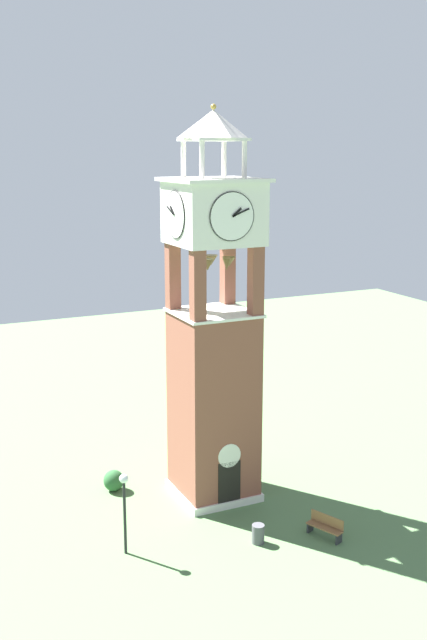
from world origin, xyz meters
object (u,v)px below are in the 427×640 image
(lamp_post, at_px, (124,498))
(clock_tower, at_px, (214,344))
(park_bench, at_px, (325,526))
(trash_bin, at_px, (258,534))

(lamp_post, bearing_deg, clock_tower, 31.29)
(clock_tower, xyz_separation_m, park_bench, (2.51, -5.64, -6.83))
(clock_tower, distance_m, trash_bin, 8.46)
(lamp_post, height_order, trash_bin, lamp_post)
(park_bench, xyz_separation_m, trash_bin, (-2.77, 0.77, -0.08))
(lamp_post, bearing_deg, park_bench, -16.28)
(trash_bin, bearing_deg, clock_tower, 86.93)
(park_bench, height_order, trash_bin, park_bench)
(clock_tower, xyz_separation_m, lamp_post, (-5.46, -3.32, -4.91))
(park_bench, xyz_separation_m, lamp_post, (-7.97, 2.33, 1.92))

